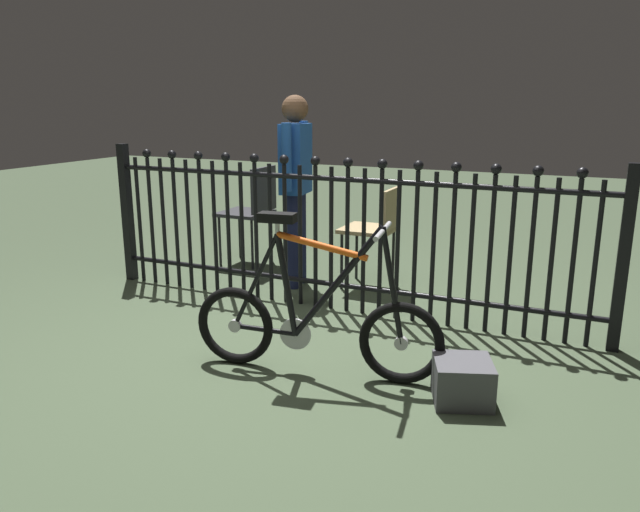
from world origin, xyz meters
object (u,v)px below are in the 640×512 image
Objects in this scene: chair_charcoal at (253,206)px; display_crate at (463,381)px; person_visitor at (296,176)px; chair_tan at (377,225)px; bicycle at (315,322)px.

chair_charcoal is 3.16× the size of display_crate.
person_visitor is at bearing -33.04° from chair_charcoal.
chair_charcoal is at bearing 170.23° from chair_tan.
bicycle is at bearing -60.05° from person_visitor.
person_visitor is 5.32× the size of display_crate.
person_visitor is at bearing -161.63° from chair_tan.
chair_tan is 0.75m from person_visitor.
chair_tan is (-0.22, 1.65, 0.22)m from bicycle.
person_visitor is 2.32m from display_crate.
bicycle reaches higher than display_crate.
chair_tan is at bearing 122.21° from display_crate.
display_crate is (0.81, 0.01, -0.19)m from bicycle.
bicycle is 1.77m from person_visitor.
display_crate is at bearing -41.12° from person_visitor.
chair_charcoal is at bearing 128.41° from bicycle.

